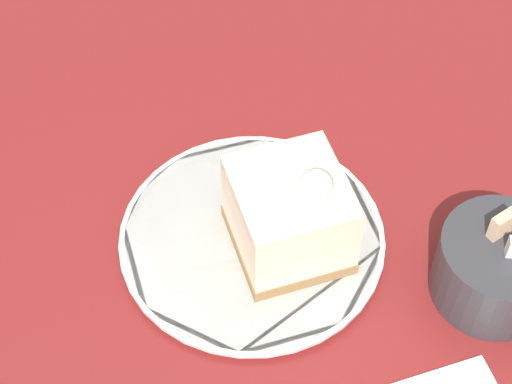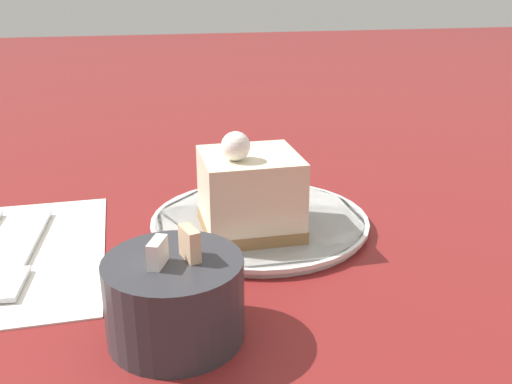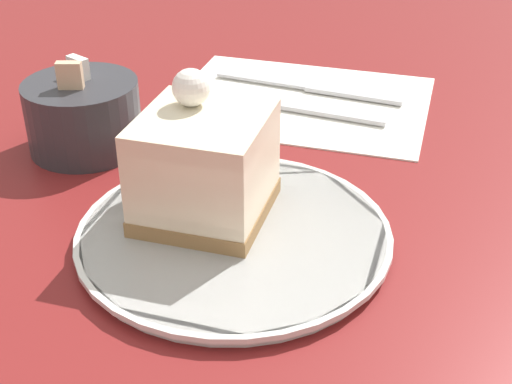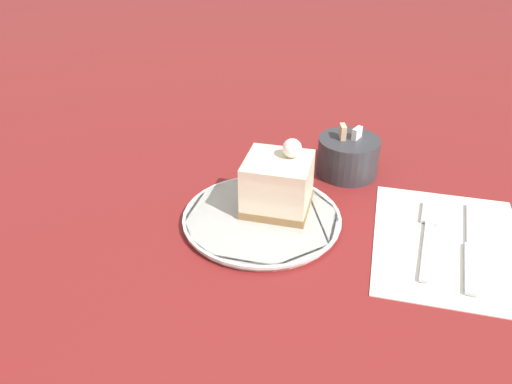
{
  "view_description": "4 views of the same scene",
  "coord_description": "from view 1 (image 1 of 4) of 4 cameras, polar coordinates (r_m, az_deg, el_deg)",
  "views": [
    {
      "loc": [
        0.42,
        -0.15,
        0.58
      ],
      "look_at": [
        0.02,
        -0.03,
        0.04
      ],
      "focal_mm": 60.0,
      "sensor_mm": 36.0,
      "label": 1
    },
    {
      "loc": [
        0.15,
        0.47,
        0.24
      ],
      "look_at": [
        0.05,
        -0.02,
        0.04
      ],
      "focal_mm": 40.0,
      "sensor_mm": 36.0,
      "label": 2
    },
    {
      "loc": [
        -0.34,
        -0.17,
        0.28
      ],
      "look_at": [
        0.04,
        -0.05,
        0.04
      ],
      "focal_mm": 50.0,
      "sensor_mm": 36.0,
      "label": 3
    },
    {
      "loc": [
        0.18,
        -0.58,
        0.4
      ],
      "look_at": [
        0.03,
        -0.03,
        0.04
      ],
      "focal_mm": 35.0,
      "sensor_mm": 36.0,
      "label": 4
    }
  ],
  "objects": [
    {
      "name": "sugar_bowl",
      "position": [
        0.68,
        15.8,
        -4.86
      ],
      "size": [
        0.1,
        0.1,
        0.08
      ],
      "color": "#333338",
      "rests_on": "ground_plane"
    },
    {
      "name": "cake_slice",
      "position": [
        0.66,
        2.28,
        -1.52
      ],
      "size": [
        0.09,
        0.09,
        0.1
      ],
      "rotation": [
        0.0,
        0.0,
        0.01
      ],
      "color": "olive",
      "rests_on": "plate"
    },
    {
      "name": "ground_plane",
      "position": [
        0.73,
        1.75,
        -0.22
      ],
      "size": [
        4.0,
        4.0,
        0.0
      ],
      "primitive_type": "plane",
      "color": "maroon"
    },
    {
      "name": "plate",
      "position": [
        0.7,
        -0.27,
        -3.13
      ],
      "size": [
        0.22,
        0.22,
        0.01
      ],
      "color": "silver",
      "rests_on": "ground_plane"
    }
  ]
}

